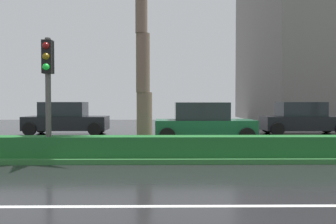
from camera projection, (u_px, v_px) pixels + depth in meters
ground_plane at (3, 152)px, 13.16m from camera, size 90.00×42.00×0.10m
traffic_signal_median_right at (48, 75)px, 10.56m from camera, size 0.28×0.43×3.46m
car_in_traffic_second at (66, 119)px, 19.42m from camera, size 4.30×2.02×1.72m
car_in_traffic_third at (204, 123)px, 15.95m from camera, size 4.30×2.02×1.72m
car_in_traffic_fourth at (302, 119)px, 19.40m from camera, size 4.30×2.02×1.72m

